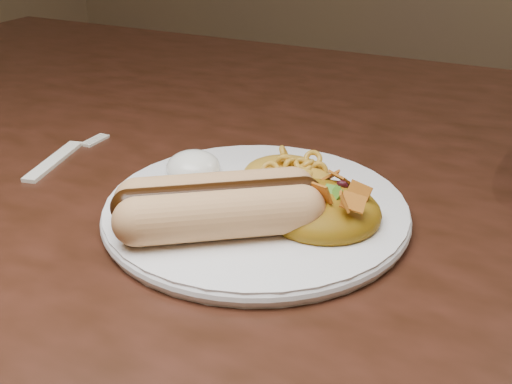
% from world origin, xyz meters
% --- Properties ---
extents(table, '(1.60, 0.90, 0.75)m').
position_xyz_m(table, '(0.00, 0.00, 0.66)').
color(table, '#3D1B13').
rests_on(table, floor).
extents(plate, '(0.28, 0.28, 0.01)m').
position_xyz_m(plate, '(0.07, -0.15, 0.76)').
color(plate, white).
rests_on(plate, table).
extents(hotdog, '(0.13, 0.14, 0.04)m').
position_xyz_m(hotdog, '(0.06, -0.20, 0.78)').
color(hotdog, tan).
rests_on(hotdog, plate).
extents(mac_and_cheese, '(0.08, 0.08, 0.03)m').
position_xyz_m(mac_and_cheese, '(0.07, -0.10, 0.78)').
color(mac_and_cheese, gold).
rests_on(mac_and_cheese, plate).
extents(sour_cream, '(0.06, 0.06, 0.03)m').
position_xyz_m(sour_cream, '(-0.01, -0.13, 0.78)').
color(sour_cream, white).
rests_on(sour_cream, plate).
extents(taco_salad, '(0.10, 0.09, 0.04)m').
position_xyz_m(taco_salad, '(0.13, -0.15, 0.78)').
color(taco_salad, '#CB4F0A').
rests_on(taco_salad, plate).
extents(fork, '(0.06, 0.15, 0.00)m').
position_xyz_m(fork, '(-0.17, -0.14, 0.75)').
color(fork, white).
rests_on(fork, table).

